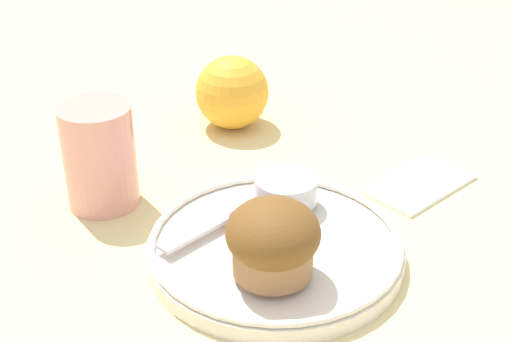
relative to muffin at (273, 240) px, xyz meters
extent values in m
plane|color=beige|center=(0.03, 0.03, -0.05)|extent=(3.00, 3.00, 0.00)
cylinder|color=silver|center=(0.03, 0.03, -0.04)|extent=(0.21, 0.21, 0.01)
torus|color=silver|center=(0.03, 0.03, -0.03)|extent=(0.21, 0.21, 0.01)
cylinder|color=#9E7047|center=(0.00, 0.00, -0.01)|extent=(0.06, 0.06, 0.03)
ellipsoid|color=brown|center=(0.00, 0.00, 0.01)|extent=(0.07, 0.07, 0.05)
cylinder|color=silver|center=(0.08, 0.07, -0.02)|extent=(0.06, 0.06, 0.02)
cylinder|color=silver|center=(0.08, 0.07, -0.01)|extent=(0.05, 0.05, 0.00)
sphere|color=maroon|center=(0.02, 0.06, -0.02)|extent=(0.01, 0.01, 0.01)
sphere|color=maroon|center=(0.03, 0.06, -0.02)|extent=(0.01, 0.01, 0.01)
cube|color=silver|center=(0.03, 0.08, -0.03)|extent=(0.16, 0.02, 0.00)
sphere|color=#F4A82D|center=(0.17, 0.24, -0.01)|extent=(0.08, 0.08, 0.08)
cylinder|color=#E5998C|center=(-0.03, 0.20, 0.00)|extent=(0.07, 0.07, 0.10)
cube|color=white|center=(0.22, 0.02, -0.04)|extent=(0.11, 0.06, 0.01)
camera|label=1|loc=(-0.30, -0.31, 0.31)|focal=50.00mm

